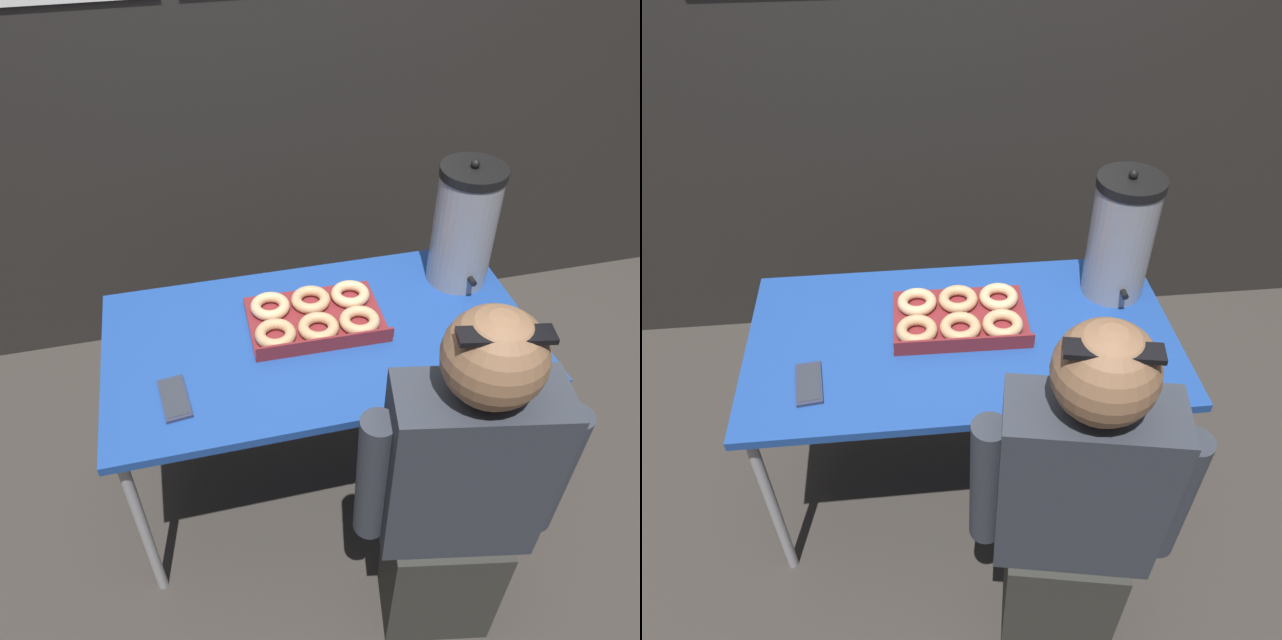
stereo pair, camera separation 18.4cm
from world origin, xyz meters
TOP-DOWN VIEW (x-y plane):
  - ground_plane at (0.00, 0.00)m, footprint 12.00×12.00m
  - back_wall at (0.00, 1.00)m, footprint 6.00×0.11m
  - folding_table at (0.00, 0.00)m, footprint 1.29×0.69m
  - donut_box at (-0.00, 0.06)m, footprint 0.42×0.30m
  - coffee_urn at (0.51, 0.17)m, footprint 0.20×0.23m
  - cell_phone at (-0.44, -0.16)m, footprint 0.09×0.16m
  - person_seated at (0.22, -0.56)m, footprint 0.52×0.27m

SIDE VIEW (x-z plane):
  - ground_plane at x=0.00m, z-range 0.00..0.00m
  - person_seated at x=0.22m, z-range -0.01..1.20m
  - folding_table at x=0.00m, z-range 0.31..1.02m
  - cell_phone at x=-0.44m, z-range 0.71..0.72m
  - donut_box at x=0.00m, z-range 0.71..0.76m
  - coffee_urn at x=0.51m, z-range 0.70..1.13m
  - back_wall at x=0.00m, z-range 0.00..2.75m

